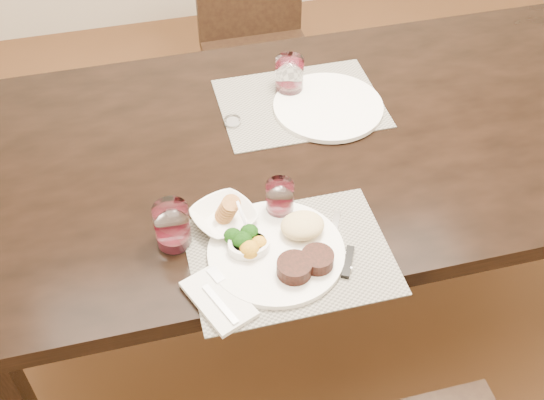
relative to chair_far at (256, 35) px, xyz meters
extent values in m
plane|color=#4A2D17|center=(0.00, -0.93, -0.50)|extent=(4.50, 4.50, 0.00)
cube|color=black|center=(0.00, -0.93, 0.22)|extent=(2.00, 1.00, 0.05)
cube|color=black|center=(-0.92, -0.51, -0.15)|extent=(0.08, 0.08, 0.70)
cube|color=black|center=(0.92, -0.51, -0.15)|extent=(0.08, 0.08, 0.70)
cube|color=black|center=(0.00, -0.08, -0.07)|extent=(0.42, 0.42, 0.04)
cube|color=black|center=(-0.18, -0.26, -0.30)|extent=(0.04, 0.04, 0.41)
cube|color=black|center=(0.18, -0.26, -0.30)|extent=(0.04, 0.04, 0.41)
cube|color=black|center=(-0.18, 0.10, -0.30)|extent=(0.04, 0.04, 0.41)
cube|color=black|center=(0.18, 0.10, -0.30)|extent=(0.04, 0.04, 0.41)
cube|color=gray|center=(-0.23, -1.32, 0.25)|extent=(0.46, 0.34, 0.00)
cube|color=gray|center=(-0.05, -0.77, 0.25)|extent=(0.46, 0.34, 0.00)
cylinder|color=white|center=(-0.26, -1.30, 0.26)|extent=(0.32, 0.32, 0.01)
cylinder|color=black|center=(-0.23, -1.38, 0.28)|extent=(0.08, 0.08, 0.03)
cylinder|color=black|center=(-0.18, -1.37, 0.28)|extent=(0.07, 0.07, 0.03)
ellipsoid|color=tan|center=(-0.18, -1.26, 0.29)|extent=(0.10, 0.09, 0.04)
ellipsoid|color=#143F0C|center=(-0.33, -1.28, 0.28)|extent=(0.05, 0.05, 0.04)
ellipsoid|color=orange|center=(-0.32, -1.30, 0.28)|extent=(0.05, 0.05, 0.04)
cube|color=white|center=(-0.41, -1.40, 0.26)|extent=(0.15, 0.20, 0.01)
cube|color=white|center=(-0.41, -1.42, 0.27)|extent=(0.06, 0.12, 0.01)
cube|color=white|center=(-0.40, -1.34, 0.26)|extent=(0.04, 0.05, 0.00)
cube|color=white|center=(-0.10, -1.27, 0.25)|extent=(0.07, 0.12, 0.00)
cube|color=black|center=(-0.10, -1.37, 0.26)|extent=(0.06, 0.09, 0.01)
imported|color=white|center=(-0.35, -1.18, 0.27)|extent=(0.19, 0.19, 0.04)
cylinder|color=#B17537|center=(-0.35, -1.18, 0.29)|extent=(0.04, 0.05, 0.04)
cylinder|color=white|center=(-0.31, -1.29, 0.27)|extent=(0.10, 0.10, 0.04)
cylinder|color=#0D370C|center=(-0.31, -1.29, 0.28)|extent=(0.08, 0.08, 0.01)
cube|color=white|center=(-0.31, -1.22, 0.30)|extent=(0.01, 0.06, 0.05)
cylinder|color=white|center=(-0.21, -1.18, 0.30)|extent=(0.07, 0.07, 0.09)
cylinder|color=#32040B|center=(-0.21, -1.18, 0.26)|extent=(0.06, 0.06, 0.02)
cylinder|color=white|center=(0.02, -0.82, 0.26)|extent=(0.31, 0.31, 0.01)
cylinder|color=white|center=(-0.06, -0.71, 0.31)|extent=(0.08, 0.08, 0.11)
cylinder|color=#32040B|center=(-0.06, -0.71, 0.26)|extent=(0.07, 0.07, 0.03)
cylinder|color=white|center=(-0.48, -1.21, 0.30)|extent=(0.08, 0.08, 0.11)
cylinder|color=#32040B|center=(-0.48, -1.21, 0.26)|extent=(0.07, 0.07, 0.03)
cylinder|color=white|center=(-0.25, -0.82, 0.26)|extent=(0.05, 0.05, 0.02)
cylinder|color=white|center=(-0.25, -0.82, 0.25)|extent=(0.03, 0.03, 0.01)
camera|label=1|loc=(-0.51, -2.28, 1.46)|focal=45.00mm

